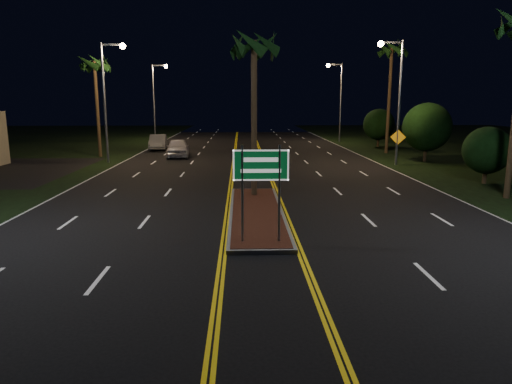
{
  "coord_description": "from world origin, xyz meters",
  "views": [
    {
      "loc": [
        -0.63,
        -11.67,
        4.71
      ],
      "look_at": [
        -0.17,
        2.42,
        1.9
      ],
      "focal_mm": 32.0,
      "sensor_mm": 36.0,
      "label": 1
    }
  ],
  "objects_px": {
    "palm_median": "(254,45)",
    "palm_left_far": "(94,64)",
    "highway_sign": "(261,174)",
    "car_near": "(178,146)",
    "median_island": "(256,213)",
    "streetlight_left_mid": "(109,89)",
    "streetlight_left_far": "(157,93)",
    "shrub_mid": "(427,127)",
    "shrub_near": "(487,150)",
    "streetlight_right_far": "(338,93)",
    "car_far": "(158,141)",
    "shrub_far": "(379,124)",
    "streetlight_right_mid": "(395,88)",
    "palm_right_far": "(392,50)",
    "warning_sign": "(398,142)"
  },
  "relations": [
    {
      "from": "streetlight_left_far",
      "to": "warning_sign",
      "type": "xyz_separation_m",
      "value": [
        21.64,
        -22.08,
        -3.92
      ]
    },
    {
      "from": "streetlight_left_mid",
      "to": "streetlight_left_far",
      "type": "relative_size",
      "value": 1.0
    },
    {
      "from": "streetlight_left_mid",
      "to": "palm_left_far",
      "type": "xyz_separation_m",
      "value": [
        -2.19,
        4.0,
        2.09
      ]
    },
    {
      "from": "streetlight_right_mid",
      "to": "car_near",
      "type": "distance_m",
      "value": 18.3
    },
    {
      "from": "median_island",
      "to": "palm_median",
      "type": "xyz_separation_m",
      "value": [
        0.0,
        3.5,
        7.19
      ]
    },
    {
      "from": "shrub_mid",
      "to": "shrub_near",
      "type": "bearing_deg",
      "value": -92.86
    },
    {
      "from": "streetlight_right_mid",
      "to": "palm_right_far",
      "type": "relative_size",
      "value": 0.87
    },
    {
      "from": "palm_right_far",
      "to": "shrub_far",
      "type": "distance_m",
      "value": 9.13
    },
    {
      "from": "shrub_far",
      "to": "car_far",
      "type": "relative_size",
      "value": 0.77
    },
    {
      "from": "palm_median",
      "to": "palm_left_far",
      "type": "bearing_deg",
      "value": 126.18
    },
    {
      "from": "median_island",
      "to": "shrub_mid",
      "type": "height_order",
      "value": "shrub_mid"
    },
    {
      "from": "palm_median",
      "to": "shrub_mid",
      "type": "height_order",
      "value": "palm_median"
    },
    {
      "from": "streetlight_right_mid",
      "to": "streetlight_left_far",
      "type": "bearing_deg",
      "value": 133.97
    },
    {
      "from": "car_far",
      "to": "shrub_mid",
      "type": "bearing_deg",
      "value": -29.83
    },
    {
      "from": "shrub_near",
      "to": "median_island",
      "type": "bearing_deg",
      "value": -152.59
    },
    {
      "from": "shrub_near",
      "to": "warning_sign",
      "type": "bearing_deg",
      "value": 107.34
    },
    {
      "from": "streetlight_right_far",
      "to": "warning_sign",
      "type": "relative_size",
      "value": 3.39
    },
    {
      "from": "streetlight_right_far",
      "to": "shrub_far",
      "type": "relative_size",
      "value": 2.27
    },
    {
      "from": "streetlight_right_far",
      "to": "car_far",
      "type": "relative_size",
      "value": 1.74
    },
    {
      "from": "streetlight_right_mid",
      "to": "warning_sign",
      "type": "bearing_deg",
      "value": -10.34
    },
    {
      "from": "shrub_mid",
      "to": "car_far",
      "type": "relative_size",
      "value": 0.89
    },
    {
      "from": "shrub_near",
      "to": "car_far",
      "type": "height_order",
      "value": "shrub_near"
    },
    {
      "from": "highway_sign",
      "to": "streetlight_right_mid",
      "type": "height_order",
      "value": "streetlight_right_mid"
    },
    {
      "from": "highway_sign",
      "to": "palm_right_far",
      "type": "height_order",
      "value": "palm_right_far"
    },
    {
      "from": "shrub_far",
      "to": "warning_sign",
      "type": "bearing_deg",
      "value": -101.15
    },
    {
      "from": "palm_median",
      "to": "palm_left_far",
      "type": "height_order",
      "value": "palm_left_far"
    },
    {
      "from": "median_island",
      "to": "palm_left_far",
      "type": "bearing_deg",
      "value": 121.36
    },
    {
      "from": "shrub_far",
      "to": "car_near",
      "type": "height_order",
      "value": "shrub_far"
    },
    {
      "from": "shrub_mid",
      "to": "shrub_far",
      "type": "distance_m",
      "value": 12.01
    },
    {
      "from": "median_island",
      "to": "streetlight_left_mid",
      "type": "height_order",
      "value": "streetlight_left_mid"
    },
    {
      "from": "highway_sign",
      "to": "median_island",
      "type": "bearing_deg",
      "value": 90.0
    },
    {
      "from": "palm_median",
      "to": "warning_sign",
      "type": "bearing_deg",
      "value": 46.02
    },
    {
      "from": "palm_median",
      "to": "shrub_near",
      "type": "distance_m",
      "value": 14.93
    },
    {
      "from": "highway_sign",
      "to": "car_near",
      "type": "bearing_deg",
      "value": 103.71
    },
    {
      "from": "streetlight_left_mid",
      "to": "warning_sign",
      "type": "height_order",
      "value": "streetlight_left_mid"
    },
    {
      "from": "streetlight_left_mid",
      "to": "streetlight_left_far",
      "type": "xyz_separation_m",
      "value": [
        0.0,
        20.0,
        0.0
      ]
    },
    {
      "from": "streetlight_right_mid",
      "to": "palm_right_far",
      "type": "height_order",
      "value": "palm_right_far"
    },
    {
      "from": "streetlight_left_far",
      "to": "streetlight_right_far",
      "type": "distance_m",
      "value": 21.32
    },
    {
      "from": "car_near",
      "to": "car_far",
      "type": "xyz_separation_m",
      "value": [
        -2.79,
        6.24,
        -0.05
      ]
    },
    {
      "from": "highway_sign",
      "to": "palm_left_far",
      "type": "distance_m",
      "value": 28.77
    },
    {
      "from": "shrub_far",
      "to": "streetlight_right_mid",
      "type": "bearing_deg",
      "value": -102.82
    },
    {
      "from": "streetlight_right_mid",
      "to": "shrub_near",
      "type": "bearing_deg",
      "value": -70.16
    },
    {
      "from": "median_island",
      "to": "car_far",
      "type": "height_order",
      "value": "car_far"
    },
    {
      "from": "streetlight_right_far",
      "to": "warning_sign",
      "type": "height_order",
      "value": "streetlight_right_far"
    },
    {
      "from": "highway_sign",
      "to": "shrub_mid",
      "type": "relative_size",
      "value": 0.69
    },
    {
      "from": "shrub_far",
      "to": "warning_sign",
      "type": "distance_m",
      "value": 14.36
    },
    {
      "from": "streetlight_right_far",
      "to": "shrub_far",
      "type": "distance_m",
      "value": 7.56
    },
    {
      "from": "palm_right_far",
      "to": "shrub_near",
      "type": "xyz_separation_m",
      "value": [
        0.7,
        -16.0,
        -7.2
      ]
    },
    {
      "from": "median_island",
      "to": "warning_sign",
      "type": "bearing_deg",
      "value": 53.54
    },
    {
      "from": "streetlight_left_far",
      "to": "streetlight_right_mid",
      "type": "xyz_separation_m",
      "value": [
        21.23,
        -22.0,
        0.0
      ]
    }
  ]
}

